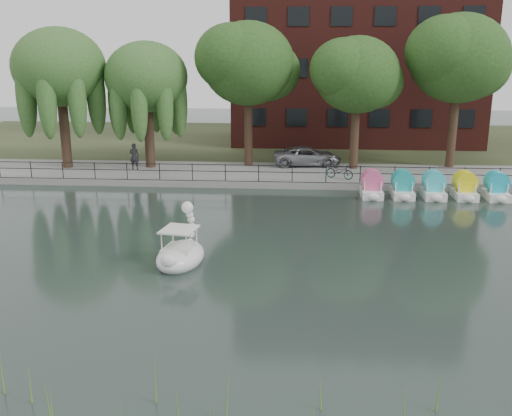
# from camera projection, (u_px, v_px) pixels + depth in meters

# --- Properties ---
(ground_plane) EXTENTS (120.00, 120.00, 0.00)m
(ground_plane) POSITION_uv_depth(u_px,v_px,m) (235.00, 269.00, 21.46)
(ground_plane) COLOR #394744
(promenade) EXTENTS (40.00, 6.00, 0.40)m
(promenade) POSITION_uv_depth(u_px,v_px,m) (261.00, 174.00, 36.78)
(promenade) COLOR gray
(promenade) RESTS_ON ground_plane
(kerb) EXTENTS (40.00, 0.25, 0.40)m
(kerb) POSITION_uv_depth(u_px,v_px,m) (258.00, 185.00, 33.95)
(kerb) COLOR gray
(kerb) RESTS_ON ground_plane
(land_strip) EXTENTS (60.00, 22.00, 0.36)m
(land_strip) POSITION_uv_depth(u_px,v_px,m) (271.00, 141.00, 50.24)
(land_strip) COLOR #47512D
(land_strip) RESTS_ON ground_plane
(railing) EXTENTS (32.00, 0.05, 1.00)m
(railing) POSITION_uv_depth(u_px,v_px,m) (259.00, 169.00, 33.88)
(railing) COLOR black
(railing) RESTS_ON promenade
(apartment_building) EXTENTS (20.00, 10.07, 18.00)m
(apartment_building) POSITION_uv_depth(u_px,v_px,m) (356.00, 32.00, 47.26)
(apartment_building) COLOR #4C1E16
(apartment_building) RESTS_ON land_strip
(willow_left) EXTENTS (5.88, 5.88, 9.01)m
(willow_left) POSITION_uv_depth(u_px,v_px,m) (59.00, 68.00, 36.35)
(willow_left) COLOR #473323
(willow_left) RESTS_ON promenade
(willow_mid) EXTENTS (5.32, 5.32, 8.15)m
(willow_mid) POSITION_uv_depth(u_px,v_px,m) (146.00, 77.00, 36.63)
(willow_mid) COLOR #473323
(willow_mid) RESTS_ON promenade
(broadleaf_center) EXTENTS (6.00, 6.00, 9.25)m
(broadleaf_center) POSITION_uv_depth(u_px,v_px,m) (248.00, 64.00, 36.93)
(broadleaf_center) COLOR #473323
(broadleaf_center) RESTS_ON promenade
(broadleaf_right) EXTENTS (5.40, 5.40, 8.32)m
(broadleaf_right) POSITION_uv_depth(u_px,v_px,m) (357.00, 76.00, 36.15)
(broadleaf_right) COLOR #473323
(broadleaf_right) RESTS_ON promenade
(broadleaf_far) EXTENTS (6.30, 6.30, 9.71)m
(broadleaf_far) POSITION_uv_depth(u_px,v_px,m) (459.00, 59.00, 36.39)
(broadleaf_far) COLOR #473323
(broadleaf_far) RESTS_ON promenade
(minivan) EXTENTS (2.93, 5.42, 1.45)m
(minivan) POSITION_uv_depth(u_px,v_px,m) (307.00, 155.00, 38.46)
(minivan) COLOR gray
(minivan) RESTS_ON promenade
(bicycle) EXTENTS (1.32, 1.80, 1.00)m
(bicycle) POSITION_uv_depth(u_px,v_px,m) (340.00, 170.00, 34.57)
(bicycle) COLOR gray
(bicycle) RESTS_ON promenade
(pedestrian) EXTENTS (0.72, 0.49, 1.98)m
(pedestrian) POSITION_uv_depth(u_px,v_px,m) (134.00, 154.00, 37.10)
(pedestrian) COLOR black
(pedestrian) RESTS_ON promenade
(swan_boat) EXTENTS (2.14, 2.93, 2.27)m
(swan_boat) POSITION_uv_depth(u_px,v_px,m) (181.00, 251.00, 21.92)
(swan_boat) COLOR white
(swan_boat) RESTS_ON ground_plane
(pedal_boat_row) EXTENTS (7.95, 1.70, 1.40)m
(pedal_boat_row) POSITION_uv_depth(u_px,v_px,m) (434.00, 187.00, 31.61)
(pedal_boat_row) COLOR white
(pedal_boat_row) RESTS_ON ground_plane
(reed_bank) EXTENTS (24.00, 2.40, 1.20)m
(reed_bank) POSITION_uv_depth(u_px,v_px,m) (282.00, 412.00, 12.04)
(reed_bank) COLOR #669938
(reed_bank) RESTS_ON ground_plane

